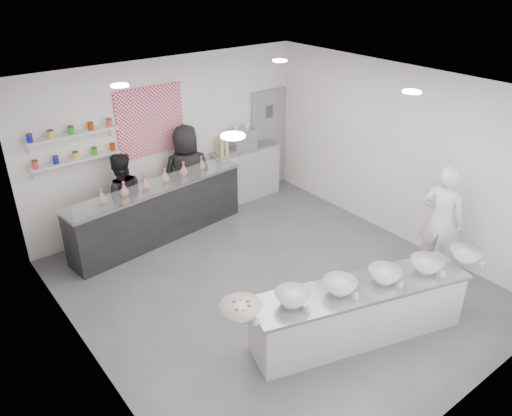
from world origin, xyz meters
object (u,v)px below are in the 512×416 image
Objects in this scene: prep_counter at (359,312)px; woman_prep at (442,220)px; espresso_ledge at (246,173)px; espresso_machine at (242,140)px; staff_right at (188,175)px; staff_left at (122,199)px; back_bar at (159,212)px.

woman_prep is at bearing 24.89° from prep_counter.
prep_counter is 2.01× the size of espresso_ledge.
woman_prep reaches higher than espresso_machine.
espresso_machine is 0.28× the size of woman_prep.
prep_counter is 4.53m from espresso_ledge.
staff_right reaches higher than espresso_ledge.
prep_counter is 1.79× the size of staff_left.
espresso_ledge is 4.09m from woman_prep.
espresso_machine is (-0.09, 0.00, 0.74)m from espresso_ledge.
espresso_ledge is at bearing -154.33° from staff_right.
prep_counter is 4.01m from back_bar.
espresso_machine is at bearing 89.88° from prep_counter.
prep_counter is at bearing -84.84° from back_bar.
staff_left is (-1.34, 4.17, 0.42)m from prep_counter.
staff_left is at bearing -176.97° from espresso_ledge.
espresso_machine reaches higher than prep_counter.
woman_prep is at bearing -79.12° from espresso_ledge.
espresso_ledge reaches higher than back_bar.
espresso_machine is at bearing -153.96° from staff_right.
prep_counter is at bearing 110.53° from staff_right.
staff_left reaches higher than prep_counter.
espresso_ledge is 1.49m from staff_right.
prep_counter is 4.20m from staff_right.
woman_prep reaches higher than prep_counter.
espresso_machine is 1.40m from staff_right.
prep_counter is 1.58× the size of staff_right.
espresso_ledge is 0.89× the size of staff_left.
staff_right is at bearing 8.10° from woman_prep.
espresso_machine reaches higher than espresso_ledge.
espresso_machine reaches higher than back_bar.
woman_prep is at bearing 139.60° from staff_right.
espresso_machine is 0.31× the size of staff_left.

